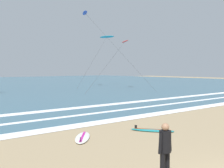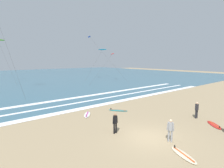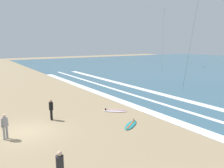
% 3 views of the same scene
% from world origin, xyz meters
% --- Properties ---
extents(ground_plane, '(160.00, 160.00, 0.00)m').
position_xyz_m(ground_plane, '(0.00, 0.00, 0.00)').
color(ground_plane, '#9E8763').
extents(wave_foam_shoreline, '(54.24, 1.08, 0.01)m').
position_xyz_m(wave_foam_shoreline, '(0.29, 9.90, 0.01)').
color(wave_foam_shoreline, white).
rests_on(wave_foam_shoreline, ocean_surface).
extents(wave_foam_mid_break, '(56.46, 0.53, 0.01)m').
position_xyz_m(wave_foam_mid_break, '(-1.36, 12.69, 0.01)').
color(wave_foam_mid_break, white).
rests_on(wave_foam_mid_break, ocean_surface).
extents(wave_foam_outer_break, '(55.51, 1.02, 0.01)m').
position_xyz_m(wave_foam_outer_break, '(-1.10, 15.69, 0.01)').
color(wave_foam_outer_break, white).
rests_on(wave_foam_outer_break, ocean_surface).
extents(surfer_foreground_main, '(0.51, 0.32, 1.60)m').
position_xyz_m(surfer_foreground_main, '(-1.40, 2.17, 0.96)').
color(surfer_foreground_main, black).
rests_on(surfer_foreground_main, ground).
extents(surfer_mid_group, '(0.52, 0.32, 1.60)m').
position_xyz_m(surfer_mid_group, '(6.97, -0.17, 0.96)').
color(surfer_mid_group, '#232328').
rests_on(surfer_mid_group, ground).
extents(surfer_right_near, '(0.32, 0.49, 1.60)m').
position_xyz_m(surfer_right_near, '(0.57, -1.34, 0.96)').
color(surfer_right_near, gray).
rests_on(surfer_right_near, ground).
extents(surfboard_foreground_flat, '(1.72, 2.05, 0.25)m').
position_xyz_m(surfboard_foreground_flat, '(2.85, 6.58, 0.05)').
color(surfboard_foreground_flat, teal).
rests_on(surfboard_foreground_flat, ground).
extents(surfboard_right_spare, '(1.79, 2.01, 0.25)m').
position_xyz_m(surfboard_right_spare, '(-0.60, 7.49, 0.05)').
color(surfboard_right_spare, silver).
rests_on(surfboard_right_spare, ground).
extents(kite_white_far_right, '(9.03, 9.51, 14.60)m').
position_xyz_m(kite_white_far_right, '(-27.01, 39.50, 14.26)').
color(kite_white_far_right, white).
rests_on(kite_white_far_right, ground).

